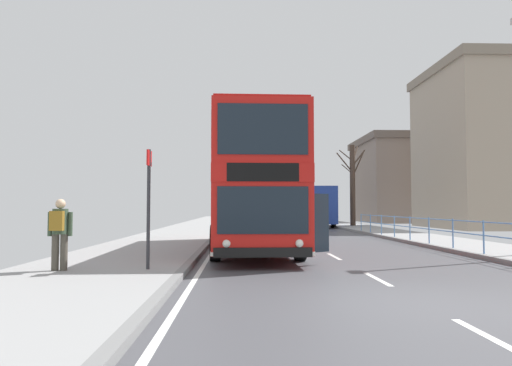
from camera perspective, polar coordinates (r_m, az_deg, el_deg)
ground at (r=8.32m, az=14.29°, el=-13.29°), size 15.80×140.00×0.20m
double_decker_bus_main at (r=16.98m, az=-0.35°, el=-0.35°), size 3.44×10.39×4.41m
background_bus_far_lane at (r=40.23m, az=6.67°, el=-2.65°), size 2.80×9.63×3.15m
pedestrian_railing_far_kerb at (r=18.25m, az=22.21°, el=-4.96°), size 0.05×25.59×1.02m
pedestrian_with_backpack at (r=11.71m, az=-22.18°, el=-5.04°), size 0.55×0.54×1.60m
bus_stop_sign_near at (r=11.39m, az=-12.56°, el=-1.44°), size 0.08×0.44×2.75m
bare_tree_far_00 at (r=38.80m, az=11.34°, el=0.02°), size 2.62×1.76×6.43m
background_building_00 at (r=41.16m, az=26.25°, el=3.88°), size 9.54×10.66×12.35m
background_building_01 at (r=55.03m, az=18.68°, el=0.35°), size 12.91×11.41×9.03m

